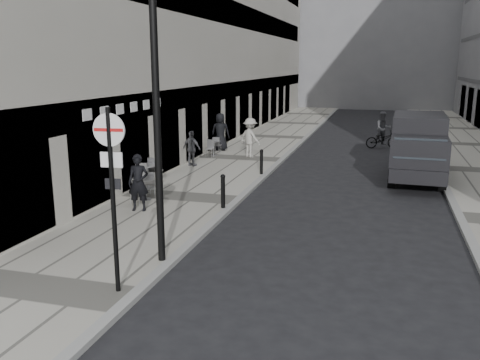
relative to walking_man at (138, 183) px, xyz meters
The scene contains 15 objects.
sidewalk 9.71m from the walking_man, 86.58° to the left, with size 4.00×60.00×0.12m, color #A4A094.
building_far 48.86m from the walking_man, 85.11° to the left, with size 24.00×16.00×22.00m, color gray.
walking_man is the anchor object (origin of this frame).
sign_post 5.97m from the walking_man, 67.53° to the right, with size 0.63×0.12×3.69m.
lamppost 5.08m from the walking_man, 56.45° to the right, with size 0.29×0.29×6.46m.
bollard_near 2.65m from the walking_man, 22.23° to the left, with size 0.14×0.14×1.02m, color black.
bollard_far 6.71m from the walking_man, 68.75° to the left, with size 0.13×0.13×0.97m, color black.
panel_van 11.44m from the walking_man, 41.34° to the left, with size 2.24×5.55×2.57m.
cyclist 16.84m from the walking_man, 64.69° to the left, with size 1.99×1.29×2.03m.
pedestrian_a 7.13m from the walking_man, 97.72° to the left, with size 0.93×0.39×1.59m, color #515156.
pedestrian_b 10.00m from the walking_man, 84.41° to the left, with size 1.23×0.71×1.91m, color #A7A39A.
pedestrian_c 11.45m from the walking_man, 95.13° to the left, with size 0.96×0.63×1.97m, color black.
cafe_table_near 2.94m from the walking_man, 110.59° to the left, with size 0.80×1.82×1.03m.
cafe_table_mid 1.36m from the walking_man, 108.28° to the left, with size 0.67×1.50×0.86m.
cafe_table_far 9.94m from the walking_man, 95.19° to the left, with size 0.66×1.49×0.85m.
Camera 1 is at (4.59, -5.48, 4.60)m, focal length 38.00 mm.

